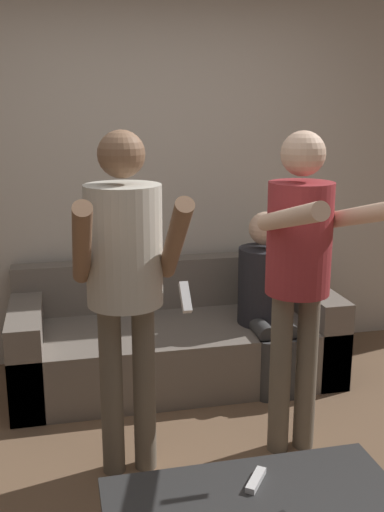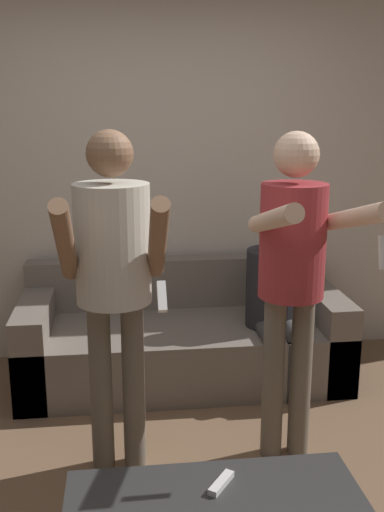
% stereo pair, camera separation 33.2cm
% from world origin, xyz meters
% --- Properties ---
extents(ground_plane, '(14.00, 14.00, 0.00)m').
position_xyz_m(ground_plane, '(0.00, 0.00, 0.00)').
color(ground_plane, brown).
extents(wall_back, '(6.40, 0.06, 2.70)m').
position_xyz_m(wall_back, '(0.00, 1.88, 1.35)').
color(wall_back, beige).
rests_on(wall_back, ground_plane).
extents(couch, '(2.09, 0.88, 0.74)m').
position_xyz_m(couch, '(0.15, 1.41, 0.25)').
color(couch, slate).
rests_on(couch, ground_plane).
extents(person_standing_left, '(0.47, 0.65, 1.67)m').
position_xyz_m(person_standing_left, '(-0.28, 0.40, 1.06)').
color(person_standing_left, '#6B6051').
rests_on(person_standing_left, ground_plane).
extents(person_standing_right, '(0.44, 0.80, 1.66)m').
position_xyz_m(person_standing_right, '(0.58, 0.39, 1.05)').
color(person_standing_right, '#6B6051').
rests_on(person_standing_right, ground_plane).
extents(person_seated, '(0.34, 0.54, 1.12)m').
position_xyz_m(person_seated, '(0.71, 1.22, 0.61)').
color(person_seated, '#383838').
rests_on(person_seated, ground_plane).
extents(coffee_table, '(1.09, 0.51, 0.40)m').
position_xyz_m(coffee_table, '(0.07, -0.48, 0.36)').
color(coffee_table, '#2D2D2D').
rests_on(coffee_table, ground_plane).
extents(remote_far, '(0.12, 0.14, 0.02)m').
position_xyz_m(remote_far, '(0.10, -0.39, 0.41)').
color(remote_far, white).
rests_on(remote_far, coffee_table).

